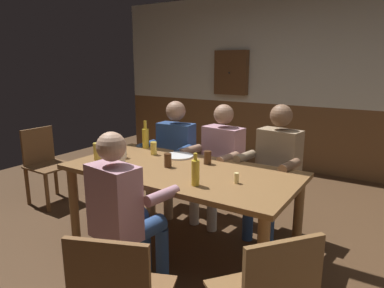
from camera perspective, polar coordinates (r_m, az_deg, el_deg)
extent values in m
plane|color=#4C331E|center=(3.32, -1.11, -16.11)|extent=(7.30, 7.30, 0.00)
cube|color=beige|center=(5.53, 16.01, 14.77)|extent=(6.08, 0.12, 1.65)
cube|color=brown|center=(5.64, 15.16, 1.22)|extent=(6.08, 0.12, 0.99)
cube|color=brown|center=(2.98, -1.90, -4.39)|extent=(1.98, 0.98, 0.04)
cylinder|color=brown|center=(3.42, -18.79, -9.41)|extent=(0.08, 0.08, 0.71)
cylinder|color=brown|center=(2.42, 11.42, -18.86)|extent=(0.08, 0.08, 0.71)
cylinder|color=brown|center=(3.94, -9.55, -5.84)|extent=(0.08, 0.08, 0.71)
cylinder|color=brown|center=(3.11, 16.96, -11.57)|extent=(0.08, 0.08, 0.71)
cube|color=#2D4C84|center=(3.93, -2.62, -0.23)|extent=(0.42, 0.23, 0.50)
sphere|color=#9E755B|center=(3.86, -2.68, 5.44)|extent=(0.22, 0.22, 0.22)
cylinder|color=#997F60|center=(3.81, -2.33, -4.31)|extent=(0.16, 0.42, 0.13)
cylinder|color=#997F60|center=(3.92, -5.16, -3.83)|extent=(0.16, 0.42, 0.13)
cylinder|color=#997F60|center=(3.74, -3.92, -9.08)|extent=(0.10, 0.10, 0.42)
cylinder|color=#997F60|center=(3.85, -6.78, -8.44)|extent=(0.10, 0.10, 0.42)
cylinder|color=#2D4C84|center=(3.61, -1.38, -1.04)|extent=(0.10, 0.28, 0.08)
cylinder|color=#2D4C84|center=(3.86, -7.44, -0.22)|extent=(0.10, 0.28, 0.08)
cube|color=#B78493|center=(3.63, 5.10, -1.27)|extent=(0.44, 0.27, 0.52)
sphere|color=#9E755B|center=(3.56, 5.23, 4.86)|extent=(0.20, 0.20, 0.20)
cylinder|color=silver|center=(3.53, 5.22, -5.80)|extent=(0.18, 0.40, 0.13)
cylinder|color=silver|center=(3.66, 2.31, -5.07)|extent=(0.18, 0.40, 0.13)
cylinder|color=silver|center=(3.48, 3.27, -10.79)|extent=(0.10, 0.10, 0.42)
cylinder|color=silver|center=(3.61, 0.37, -9.86)|extent=(0.10, 0.10, 0.42)
cylinder|color=#9E755B|center=(3.30, 5.98, -2.32)|extent=(0.12, 0.29, 0.08)
cylinder|color=#9E755B|center=(3.58, -0.26, -1.02)|extent=(0.12, 0.29, 0.08)
cube|color=#997F60|center=(3.41, 14.02, -2.31)|extent=(0.42, 0.26, 0.56)
sphere|color=brown|center=(3.33, 14.41, 4.54)|extent=(0.21, 0.21, 0.21)
cylinder|color=#2D4C84|center=(3.32, 14.30, -7.44)|extent=(0.18, 0.41, 0.13)
cylinder|color=#2D4C84|center=(3.41, 11.05, -6.70)|extent=(0.18, 0.41, 0.13)
cylinder|color=#2D4C84|center=(3.26, 12.44, -12.86)|extent=(0.10, 0.10, 0.42)
cylinder|color=#2D4C84|center=(3.35, 9.14, -11.94)|extent=(0.10, 0.10, 0.42)
cylinder|color=brown|center=(3.10, 15.73, -3.45)|extent=(0.12, 0.29, 0.08)
cylinder|color=#997F60|center=(3.30, 8.64, -2.07)|extent=(0.12, 0.29, 0.08)
cube|color=#B78493|center=(2.41, -12.60, -9.32)|extent=(0.38, 0.26, 0.51)
sphere|color=tan|center=(2.29, -13.08, -0.42)|extent=(0.19, 0.19, 0.19)
cylinder|color=#2D4C84|center=(2.66, -11.13, -12.63)|extent=(0.18, 0.41, 0.13)
cylinder|color=#2D4C84|center=(2.52, -8.27, -13.98)|extent=(0.18, 0.41, 0.13)
cylinder|color=#2D4C84|center=(2.89, -7.74, -16.22)|extent=(0.10, 0.10, 0.42)
cylinder|color=#2D4C84|center=(2.77, -4.90, -17.58)|extent=(0.10, 0.10, 0.42)
cylinder|color=tan|center=(2.70, -11.19, -6.21)|extent=(0.12, 0.29, 0.08)
cylinder|color=#B78493|center=(2.41, -4.91, -8.43)|extent=(0.12, 0.29, 0.08)
cube|color=brown|center=(1.71, -13.65, -21.39)|extent=(0.38, 0.17, 0.42)
cube|color=brown|center=(1.72, 14.66, -21.21)|extent=(0.27, 0.33, 0.42)
cube|color=brown|center=(4.38, -22.23, -3.38)|extent=(0.45, 0.45, 0.02)
cube|color=brown|center=(4.49, -23.92, -0.23)|extent=(0.04, 0.40, 0.42)
cylinder|color=brown|center=(4.40, -18.52, -6.13)|extent=(0.04, 0.04, 0.44)
cylinder|color=brown|center=(4.20, -22.63, -7.42)|extent=(0.04, 0.04, 0.44)
cylinder|color=brown|center=(4.70, -21.39, -5.14)|extent=(0.04, 0.04, 0.44)
cylinder|color=brown|center=(4.51, -25.35, -6.29)|extent=(0.04, 0.04, 0.44)
cylinder|color=#F9E08C|center=(2.63, 7.30, -5.55)|extent=(0.04, 0.04, 0.08)
cylinder|color=white|center=(3.34, -2.20, -1.96)|extent=(0.28, 0.28, 0.01)
cylinder|color=gold|center=(2.55, 0.57, -4.77)|extent=(0.06, 0.06, 0.19)
cylinder|color=gold|center=(2.51, 0.57, -2.11)|extent=(0.03, 0.03, 0.05)
cylinder|color=gold|center=(3.68, -7.60, 0.90)|extent=(0.07, 0.07, 0.20)
cylinder|color=gold|center=(3.65, -7.67, 3.14)|extent=(0.03, 0.03, 0.09)
cylinder|color=white|center=(3.20, -11.60, -1.96)|extent=(0.08, 0.08, 0.12)
cylinder|color=#E5C64C|center=(3.52, -11.86, -0.30)|extent=(0.07, 0.07, 0.15)
cylinder|color=white|center=(3.35, -11.36, -1.29)|extent=(0.08, 0.08, 0.11)
cylinder|color=#E5C64C|center=(3.33, -15.16, -1.18)|extent=(0.08, 0.08, 0.16)
cylinder|color=#4C2D19|center=(3.00, -3.98, -2.68)|extent=(0.06, 0.06, 0.12)
cylinder|color=#E5C64C|center=(3.42, -6.30, -0.70)|extent=(0.06, 0.06, 0.13)
cylinder|color=#4C2D19|center=(3.09, 2.56, -2.23)|extent=(0.07, 0.07, 0.12)
cube|color=brown|center=(5.74, 6.44, 11.53)|extent=(0.56, 0.12, 0.70)
sphere|color=black|center=(5.68, 6.10, 11.52)|extent=(0.03, 0.03, 0.03)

